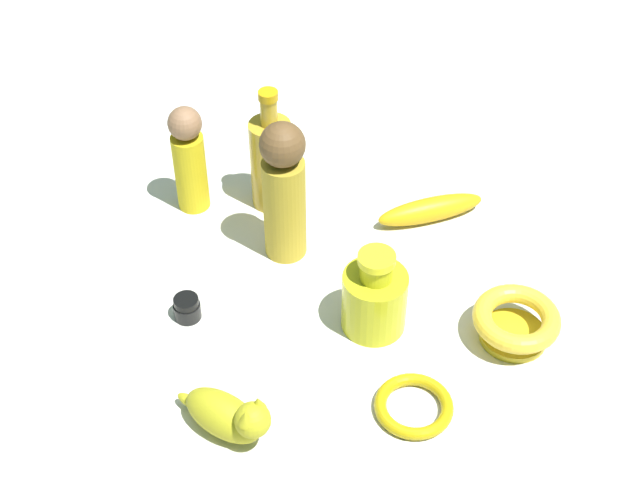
# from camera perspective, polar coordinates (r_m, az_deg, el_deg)

# --- Properties ---
(ground) EXTENTS (2.00, 2.00, 0.00)m
(ground) POSITION_cam_1_polar(r_m,az_deg,el_deg) (1.34, 0.00, -2.53)
(ground) COLOR silver
(banana) EXTENTS (0.18, 0.07, 0.04)m
(banana) POSITION_cam_1_polar(r_m,az_deg,el_deg) (1.44, 6.87, 1.89)
(banana) COLOR gold
(banana) RESTS_ON ground
(person_figure_adult) EXTENTS (0.06, 0.06, 0.18)m
(person_figure_adult) POSITION_cam_1_polar(r_m,az_deg,el_deg) (1.42, -8.13, 5.04)
(person_figure_adult) COLOR gold
(person_figure_adult) RESTS_ON ground
(bangle) EXTENTS (0.10, 0.10, 0.02)m
(bangle) POSITION_cam_1_polar(r_m,az_deg,el_deg) (1.19, 5.83, -10.21)
(bangle) COLOR #B89A0F
(bangle) RESTS_ON ground
(bottle_short) EXTENTS (0.09, 0.09, 0.13)m
(bottle_short) POSITION_cam_1_polar(r_m,az_deg,el_deg) (1.25, 3.40, -3.58)
(bottle_short) COLOR gold
(bottle_short) RESTS_ON ground
(nail_polish_jar) EXTENTS (0.04, 0.04, 0.04)m
(nail_polish_jar) POSITION_cam_1_polar(r_m,az_deg,el_deg) (1.29, -8.25, -4.19)
(nail_polish_jar) COLOR black
(nail_polish_jar) RESTS_ON ground
(cat_figurine) EXTENTS (0.12, 0.11, 0.08)m
(cat_figurine) POSITION_cam_1_polar(r_m,az_deg,el_deg) (1.15, -5.66, -10.80)
(cat_figurine) COLOR gold
(cat_figurine) RESTS_ON ground
(bottle_tall) EXTENTS (0.06, 0.06, 0.21)m
(bottle_tall) POSITION_cam_1_polar(r_m,az_deg,el_deg) (1.42, -3.05, 4.93)
(bottle_tall) COLOR gold
(bottle_tall) RESTS_ON ground
(bowl) EXTENTS (0.12, 0.12, 0.05)m
(bowl) POSITION_cam_1_polar(r_m,az_deg,el_deg) (1.27, 12.06, -4.97)
(bowl) COLOR gold
(bowl) RESTS_ON ground
(person_figure_child) EXTENTS (0.09, 0.09, 0.23)m
(person_figure_child) POSITION_cam_1_polar(r_m,az_deg,el_deg) (1.31, -2.25, 3.10)
(person_figure_child) COLOR gold
(person_figure_child) RESTS_ON ground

